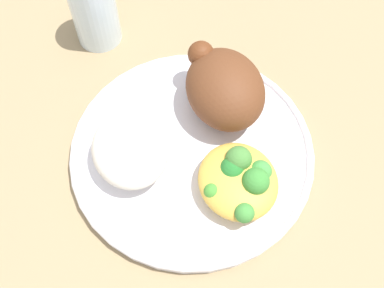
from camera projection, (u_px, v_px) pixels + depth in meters
name	position (u px, v px, depth m)	size (l,w,h in m)	color
ground_plane	(192.00, 155.00, 0.55)	(2.00, 2.00, 0.00)	#99815B
plate	(192.00, 152.00, 0.54)	(0.28, 0.28, 0.02)	white
roasted_chicken	(224.00, 88.00, 0.53)	(0.12, 0.09, 0.07)	brown
rice_pile	(130.00, 149.00, 0.51)	(0.10, 0.08, 0.05)	white
mac_cheese_with_broccoli	(240.00, 179.00, 0.50)	(0.10, 0.09, 0.04)	gold
water_glass	(94.00, 11.00, 0.60)	(0.06, 0.06, 0.10)	silver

